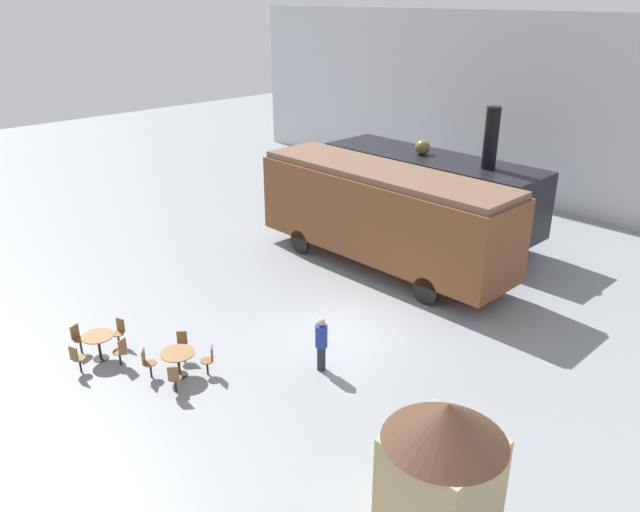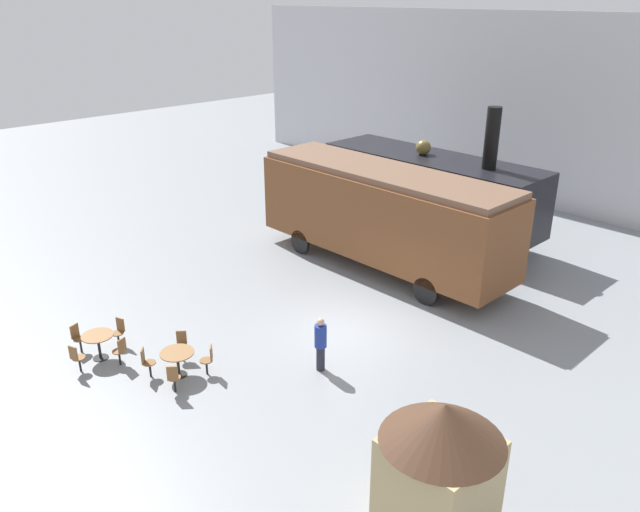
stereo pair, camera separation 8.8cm
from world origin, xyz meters
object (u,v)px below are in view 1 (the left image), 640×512
Objects in this scene: passenger_coach_wooden at (383,212)px; ticket_kiosk at (442,463)px; visitor_person at (321,342)px; steam_locomotive at (430,187)px; cafe_table_near at (98,340)px; cafe_chair_0 at (119,330)px; cafe_table_mid at (178,357)px.

passenger_coach_wooden is 12.86m from ticket_kiosk.
passenger_coach_wooden is 7.64m from visitor_person.
passenger_coach_wooden is 3.48× the size of ticket_kiosk.
passenger_coach_wooden reaches higher than visitor_person.
steam_locomotive reaches higher than ticket_kiosk.
passenger_coach_wooden is (0.93, -4.16, 0.12)m from steam_locomotive.
steam_locomotive is 15.05m from cafe_table_near.
ticket_kiosk is at bearing 76.07° from cafe_chair_0.
passenger_coach_wooden reaches higher than ticket_kiosk.
steam_locomotive is 6.07× the size of visitor_person.
visitor_person is (4.47, -10.80, -1.22)m from steam_locomotive.
cafe_table_near is 0.83m from cafe_chair_0.
cafe_chair_0 is at bearing -92.51° from steam_locomotive.
passenger_coach_wooden is at bearing 135.58° from ticket_kiosk.
steam_locomotive reaches higher than passenger_coach_wooden.
cafe_table_near is (-1.28, -10.81, -1.61)m from passenger_coach_wooden.
passenger_coach_wooden is at bearing 96.19° from cafe_table_mid.
visitor_person is (2.49, 3.01, 0.28)m from cafe_table_mid.
cafe_chair_0 is (-1.55, -10.03, -1.71)m from passenger_coach_wooden.
visitor_person reaches higher than cafe_chair_0.
visitor_person is at bearing 50.38° from cafe_table_mid.
ticket_kiosk is (10.45, 1.82, 1.06)m from cafe_table_near.
cafe_chair_0 is 0.29× the size of ticket_kiosk.
cafe_chair_0 is 0.54× the size of visitor_person.
ticket_kiosk is at bearing -44.42° from passenger_coach_wooden.
cafe_table_near is 0.96× the size of cafe_table_mid.
cafe_table_mid is (2.32, 1.16, -0.02)m from cafe_table_near.
ticket_kiosk reaches higher than cafe_chair_0.
passenger_coach_wooden is 9.84m from cafe_table_mid.
cafe_chair_0 is at bearing -174.45° from ticket_kiosk.
cafe_table_near reaches higher than cafe_table_mid.
cafe_table_mid is at bearing 26.54° from cafe_table_near.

